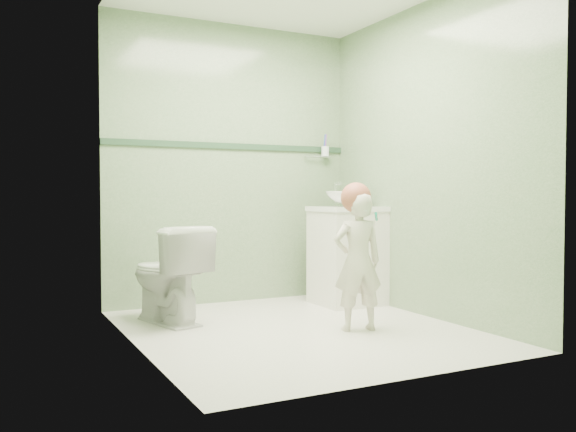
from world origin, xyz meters
TOP-DOWN VIEW (x-y plane):
  - ground at (0.00, 0.00)m, footprint 2.50×2.50m
  - room_shell at (0.00, 0.00)m, footprint 2.50×2.54m
  - trim_stripe at (0.00, 1.24)m, footprint 2.20×0.02m
  - vanity at (0.84, 0.70)m, footprint 0.52×0.50m
  - counter at (0.84, 0.70)m, footprint 0.54×0.52m
  - basin at (0.84, 0.70)m, footprint 0.37×0.37m
  - faucet at (0.84, 0.89)m, footprint 0.03×0.13m
  - cup_holder at (0.89, 1.18)m, footprint 0.26×0.07m
  - toilet at (-0.74, 0.63)m, footprint 0.56×0.78m
  - toddler at (0.36, -0.19)m, footprint 0.38×0.29m
  - hair_cap at (0.36, -0.17)m, footprint 0.21×0.21m
  - teal_toothbrush at (0.41, -0.33)m, footprint 0.11×0.14m

SIDE VIEW (x-z plane):
  - ground at x=0.00m, z-range 0.00..0.00m
  - toilet at x=-0.74m, z-range 0.00..0.71m
  - vanity at x=0.84m, z-range 0.00..0.80m
  - toddler at x=0.36m, z-range 0.00..0.94m
  - teal_toothbrush at x=0.41m, z-range 0.75..0.83m
  - counter at x=0.84m, z-range 0.79..0.83m
  - basin at x=0.84m, z-range 0.83..0.96m
  - hair_cap at x=0.36m, z-range 0.80..1.01m
  - faucet at x=0.84m, z-range 0.88..1.06m
  - room_shell at x=0.00m, z-range 0.00..2.40m
  - cup_holder at x=0.89m, z-range 1.22..1.44m
  - trim_stripe at x=0.00m, z-range 1.33..1.38m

